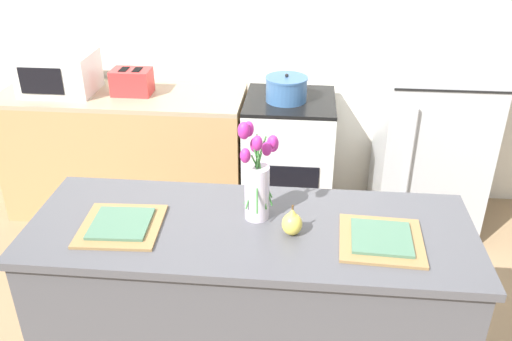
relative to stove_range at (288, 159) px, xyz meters
The scene contains 12 objects.
back_wall 0.99m from the stove_range, 104.01° to the left, with size 5.20×0.08×2.70m.
kitchen_island 1.60m from the stove_range, 93.58° to the right, with size 1.80×0.66×0.94m.
back_counter 1.16m from the stove_range, behind, with size 1.68×0.60×0.89m.
stove_range is the anchor object (origin of this frame).
refrigerator 1.05m from the stove_range, ahead, with size 0.68×0.67×1.77m.
flower_vase 1.67m from the stove_range, 92.94° to the right, with size 0.16×0.18×0.42m.
pear_figurine 1.73m from the stove_range, 87.60° to the right, with size 0.08×0.08×0.13m.
plate_setting_left 1.84m from the stove_range, 110.29° to the right, with size 0.33×0.33×0.02m.
plate_setting_right 1.78m from the stove_range, 76.02° to the right, with size 0.33×0.33×0.02m.
toaster 1.20m from the stove_range, behind, with size 0.28×0.18×0.17m.
cooking_pot 0.53m from the stove_range, 132.74° to the right, with size 0.28×0.28×0.18m.
microwave 1.68m from the stove_range, behind, with size 0.48×0.37×0.27m.
Camera 1 is at (0.20, -1.81, 2.16)m, focal length 38.00 mm.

